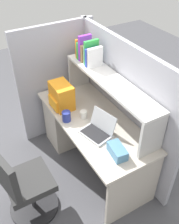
{
  "coord_description": "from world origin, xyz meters",
  "views": [
    {
      "loc": [
        1.88,
        -1.15,
        2.56
      ],
      "look_at": [
        0.0,
        -0.05,
        0.85
      ],
      "focal_mm": 41.44,
      "sensor_mm": 36.0,
      "label": 1
    }
  ],
  "objects": [
    {
      "name": "office_chair",
      "position": [
        0.23,
        -0.92,
        0.39
      ],
      "size": [
        0.52,
        0.53,
        0.93
      ],
      "rotation": [
        0.0,
        0.0,
        3.36
      ],
      "color": "black",
      "rests_on": "ground_plane"
    },
    {
      "name": "laptop",
      "position": [
        0.22,
        -0.07,
        0.78
      ],
      "size": [
        0.36,
        0.33,
        0.22
      ],
      "color": "#B7BABF",
      "rests_on": "desk"
    },
    {
      "name": "ground_plane",
      "position": [
        0.0,
        0.0,
        0.0
      ],
      "size": [
        8.0,
        8.0,
        0.0
      ],
      "primitive_type": "plane",
      "color": "#4C4C51"
    },
    {
      "name": "cubicle_partition_rear",
      "position": [
        0.0,
        0.38,
        0.78
      ],
      "size": [
        1.84,
        0.05,
        1.55
      ],
      "primitive_type": "cube",
      "color": "#9E9EA8",
      "rests_on": "ground_plane"
    },
    {
      "name": "paper_cup",
      "position": [
        -0.08,
        -0.08,
        0.77
      ],
      "size": [
        0.08,
        0.08,
        0.08
      ],
      "primitive_type": "cylinder",
      "color": "white",
      "rests_on": "desk"
    },
    {
      "name": "reference_books_on_shelf",
      "position": [
        -0.45,
        0.2,
        1.3
      ],
      "size": [
        0.33,
        0.19,
        0.29
      ],
      "color": "orange",
      "rests_on": "overhead_hutch"
    },
    {
      "name": "desk",
      "position": [
        -0.39,
        0.0,
        0.4
      ],
      "size": [
        1.6,
        0.7,
        0.73
      ],
      "color": "beige",
      "rests_on": "ground_plane"
    },
    {
      "name": "overhead_hutch",
      "position": [
        0.0,
        0.2,
        1.08
      ],
      "size": [
        1.44,
        0.28,
        0.45
      ],
      "color": "beige",
      "rests_on": "desk"
    },
    {
      "name": "snack_canister",
      "position": [
        -0.13,
        -0.27,
        0.79
      ],
      "size": [
        0.1,
        0.1,
        0.12
      ],
      "primitive_type": "cylinder",
      "color": "navy",
      "rests_on": "desk"
    },
    {
      "name": "cubicle_partition_left",
      "position": [
        -0.85,
        -0.05,
        0.78
      ],
      "size": [
        0.05,
        1.06,
        1.55
      ],
      "primitive_type": "cube",
      "color": "#9E9EA8",
      "rests_on": "ground_plane"
    },
    {
      "name": "tissue_box",
      "position": [
        0.57,
        -0.08,
        0.78
      ],
      "size": [
        0.23,
        0.15,
        0.1
      ],
      "primitive_type": "cube",
      "rotation": [
        0.0,
        0.0,
        -0.13
      ],
      "color": "teal",
      "rests_on": "desk"
    },
    {
      "name": "computer_mouse",
      "position": [
        -0.62,
        -0.17,
        0.75
      ],
      "size": [
        0.09,
        0.12,
        0.03
      ],
      "primitive_type": "cube",
      "rotation": [
        0.0,
        0.0,
        0.35
      ],
      "color": "silver",
      "rests_on": "desk"
    },
    {
      "name": "backpack",
      "position": [
        -0.39,
        -0.2,
        0.88
      ],
      "size": [
        0.3,
        0.23,
        0.3
      ],
      "color": "orange",
      "rests_on": "desk"
    }
  ]
}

